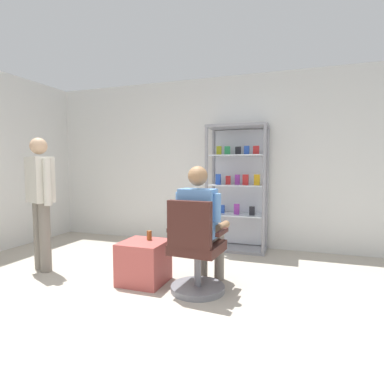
% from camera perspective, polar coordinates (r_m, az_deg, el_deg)
% --- Properties ---
extents(ground_plane, '(7.20, 7.20, 0.00)m').
position_cam_1_polar(ground_plane, '(2.69, -13.75, -24.01)').
color(ground_plane, '#B2A899').
extents(back_wall, '(6.00, 0.10, 2.70)m').
position_cam_1_polar(back_wall, '(5.14, 4.53, 5.45)').
color(back_wall, silver).
rests_on(back_wall, ground).
extents(display_cabinet_main, '(0.90, 0.45, 1.90)m').
position_cam_1_polar(display_cabinet_main, '(4.83, 8.39, 0.90)').
color(display_cabinet_main, gray).
rests_on(display_cabinet_main, ground).
extents(office_chair, '(0.58, 0.56, 0.96)m').
position_cam_1_polar(office_chair, '(3.20, 0.66, -11.49)').
color(office_chair, slate).
rests_on(office_chair, ground).
extents(seated_shopkeeper, '(0.51, 0.58, 1.29)m').
position_cam_1_polar(seated_shopkeeper, '(3.27, 1.78, -5.38)').
color(seated_shopkeeper, slate).
rests_on(seated_shopkeeper, ground).
extents(storage_crate, '(0.48, 0.48, 0.46)m').
position_cam_1_polar(storage_crate, '(3.56, -8.80, -12.57)').
color(storage_crate, '#B24C47').
rests_on(storage_crate, ground).
extents(tea_glass, '(0.06, 0.06, 0.10)m').
position_cam_1_polar(tea_glass, '(3.55, -7.84, -7.88)').
color(tea_glass, brown).
rests_on(tea_glass, storage_crate).
extents(standing_customer, '(0.49, 0.35, 1.63)m').
position_cam_1_polar(standing_customer, '(4.22, -26.02, -0.54)').
color(standing_customer, slate).
rests_on(standing_customer, ground).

